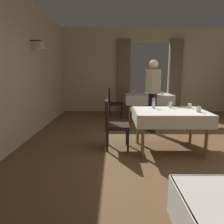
% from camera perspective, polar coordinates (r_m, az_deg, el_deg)
% --- Properties ---
extents(ground, '(10.08, 10.08, 0.00)m').
position_cam_1_polar(ground, '(4.13, 18.91, -10.23)').
color(ground, brown).
extents(wall_left, '(0.49, 8.40, 3.00)m').
position_cam_1_polar(wall_left, '(4.13, -27.58, 10.46)').
color(wall_left, beige).
rests_on(wall_left, ground).
extents(wall_back, '(6.40, 0.27, 3.00)m').
position_cam_1_polar(wall_back, '(7.94, 10.02, 11.09)').
color(wall_back, beige).
rests_on(wall_back, ground).
extents(dining_table_mid, '(1.31, 0.96, 0.75)m').
position_cam_1_polar(dining_table_mid, '(3.99, 15.36, -0.87)').
color(dining_table_mid, olive).
rests_on(dining_table_mid, ground).
extents(dining_table_far, '(1.47, 0.95, 0.75)m').
position_cam_1_polar(dining_table_far, '(6.85, 9.74, 3.96)').
color(dining_table_far, olive).
rests_on(dining_table_far, ground).
extents(chair_mid_left, '(0.44, 0.44, 0.93)m').
position_cam_1_polar(chair_mid_left, '(3.98, 0.30, -2.69)').
color(chair_mid_left, black).
rests_on(chair_mid_left, ground).
extents(chair_far_left, '(0.44, 0.44, 0.93)m').
position_cam_1_polar(chair_far_left, '(6.79, 0.29, 2.87)').
color(chair_far_left, black).
rests_on(chair_far_left, ground).
extents(flower_vase_mid, '(0.07, 0.07, 0.20)m').
position_cam_1_polar(flower_vase_mid, '(4.14, 11.18, 2.48)').
color(flower_vase_mid, silver).
rests_on(flower_vase_mid, dining_table_mid).
extents(glass_mid_b, '(0.07, 0.07, 0.09)m').
position_cam_1_polar(glass_mid_b, '(4.35, 20.26, 1.58)').
color(glass_mid_b, silver).
rests_on(glass_mid_b, dining_table_mid).
extents(glass_mid_c, '(0.08, 0.08, 0.10)m').
position_cam_1_polar(glass_mid_c, '(3.97, 22.28, 0.67)').
color(glass_mid_c, silver).
rests_on(glass_mid_c, dining_table_mid).
extents(glass_mid_d, '(0.07, 0.07, 0.12)m').
position_cam_1_polar(glass_mid_d, '(4.26, 15.51, 1.83)').
color(glass_mid_d, silver).
rests_on(glass_mid_d, dining_table_mid).
extents(flower_vase_far, '(0.07, 0.07, 0.18)m').
position_cam_1_polar(flower_vase_far, '(7.03, 5.67, 5.80)').
color(flower_vase_far, silver).
rests_on(flower_vase_far, dining_table_far).
extents(glass_far_b, '(0.07, 0.07, 0.09)m').
position_cam_1_polar(glass_far_b, '(6.79, 13.34, 4.97)').
color(glass_far_b, silver).
rests_on(glass_far_b, dining_table_far).
extents(glass_far_c, '(0.08, 0.08, 0.09)m').
position_cam_1_polar(glass_far_c, '(6.88, 10.12, 5.15)').
color(glass_far_c, silver).
rests_on(glass_far_c, dining_table_far).
extents(plate_far_d, '(0.23, 0.23, 0.01)m').
position_cam_1_polar(plate_far_d, '(6.55, 7.03, 4.63)').
color(plate_far_d, white).
rests_on(plate_far_d, dining_table_far).
extents(person_waiter_by_doorway, '(0.31, 0.40, 1.72)m').
position_cam_1_polar(person_waiter_by_doorway, '(5.09, 10.94, 5.85)').
color(person_waiter_by_doorway, black).
rests_on(person_waiter_by_doorway, ground).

